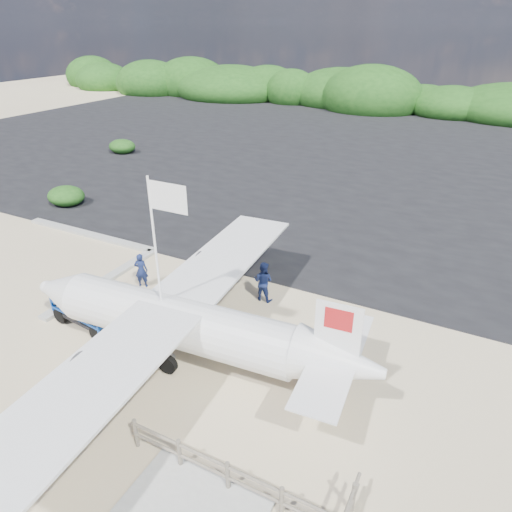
{
  "coord_description": "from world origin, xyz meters",
  "views": [
    {
      "loc": [
        10.19,
        -11.55,
        10.79
      ],
      "look_at": [
        2.28,
        3.76,
        1.93
      ],
      "focal_mm": 32.0,
      "sensor_mm": 36.0,
      "label": 1
    }
  ],
  "objects_px": {
    "flagpole": "(168,357)",
    "crew_b": "(263,281)",
    "signboard": "(301,363)",
    "baggage_cart": "(93,323)",
    "crew_a": "(141,270)",
    "aircraft_small": "(279,141)"
  },
  "relations": [
    {
      "from": "crew_b",
      "to": "aircraft_small",
      "type": "height_order",
      "value": "crew_b"
    },
    {
      "from": "baggage_cart",
      "to": "signboard",
      "type": "bearing_deg",
      "value": 17.24
    },
    {
      "from": "crew_b",
      "to": "crew_a",
      "type": "bearing_deg",
      "value": 15.35
    },
    {
      "from": "crew_a",
      "to": "flagpole",
      "type": "bearing_deg",
      "value": 116.6
    },
    {
      "from": "flagpole",
      "to": "crew_b",
      "type": "height_order",
      "value": "flagpole"
    },
    {
      "from": "flagpole",
      "to": "signboard",
      "type": "xyz_separation_m",
      "value": [
        4.4,
        1.93,
        0.0
      ]
    },
    {
      "from": "baggage_cart",
      "to": "crew_b",
      "type": "distance_m",
      "value": 7.17
    },
    {
      "from": "baggage_cart",
      "to": "signboard",
      "type": "height_order",
      "value": "signboard"
    },
    {
      "from": "aircraft_small",
      "to": "crew_b",
      "type": "bearing_deg",
      "value": 71.06
    },
    {
      "from": "flagpole",
      "to": "crew_a",
      "type": "xyz_separation_m",
      "value": [
        -4.06,
        3.53,
        0.83
      ]
    },
    {
      "from": "signboard",
      "to": "baggage_cart",
      "type": "bearing_deg",
      "value": 179.56
    },
    {
      "from": "baggage_cart",
      "to": "aircraft_small",
      "type": "relative_size",
      "value": 0.4
    },
    {
      "from": "crew_a",
      "to": "crew_b",
      "type": "bearing_deg",
      "value": 173.5
    },
    {
      "from": "crew_b",
      "to": "flagpole",
      "type": "bearing_deg",
      "value": 74.78
    },
    {
      "from": "baggage_cart",
      "to": "flagpole",
      "type": "height_order",
      "value": "flagpole"
    },
    {
      "from": "baggage_cart",
      "to": "crew_a",
      "type": "distance_m",
      "value": 3.33
    },
    {
      "from": "baggage_cart",
      "to": "signboard",
      "type": "xyz_separation_m",
      "value": [
        8.36,
        1.62,
        0.0
      ]
    },
    {
      "from": "flagpole",
      "to": "aircraft_small",
      "type": "bearing_deg",
      "value": 108.0
    },
    {
      "from": "baggage_cart",
      "to": "crew_a",
      "type": "bearing_deg",
      "value": 98.14
    },
    {
      "from": "crew_b",
      "to": "aircraft_small",
      "type": "bearing_deg",
      "value": -67.08
    },
    {
      "from": "flagpole",
      "to": "signboard",
      "type": "relative_size",
      "value": 3.6
    },
    {
      "from": "baggage_cart",
      "to": "aircraft_small",
      "type": "distance_m",
      "value": 32.72
    }
  ]
}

